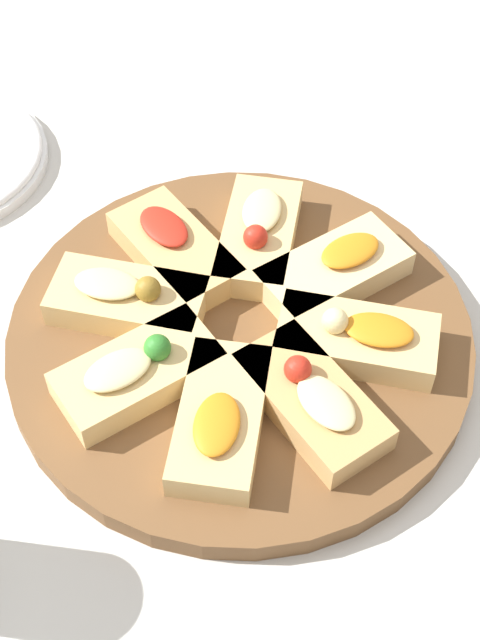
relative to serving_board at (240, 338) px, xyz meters
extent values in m
plane|color=beige|center=(0.00, 0.00, -0.01)|extent=(3.00, 3.00, 0.00)
cylinder|color=brown|center=(0.00, 0.00, 0.00)|extent=(0.34, 0.34, 0.02)
cube|color=#DBB775|center=(-0.08, 0.03, 0.02)|extent=(0.13, 0.10, 0.02)
ellipsoid|color=orange|center=(-0.09, 0.04, 0.04)|extent=(0.06, 0.05, 0.01)
cube|color=tan|center=(-0.08, -0.03, 0.02)|extent=(0.13, 0.09, 0.02)
ellipsoid|color=beige|center=(-0.09, -0.03, 0.04)|extent=(0.06, 0.05, 0.01)
sphere|color=red|center=(-0.06, -0.02, 0.04)|extent=(0.02, 0.02, 0.02)
cube|color=#DBB775|center=(-0.04, -0.08, 0.02)|extent=(0.10, 0.13, 0.02)
ellipsoid|color=orange|center=(-0.04, -0.09, 0.04)|extent=(0.05, 0.06, 0.01)
sphere|color=beige|center=(-0.03, -0.06, 0.04)|extent=(0.02, 0.02, 0.02)
cube|color=#E5C689|center=(0.03, -0.08, 0.02)|extent=(0.09, 0.13, 0.02)
ellipsoid|color=orange|center=(0.03, -0.09, 0.04)|extent=(0.04, 0.06, 0.01)
cube|color=#DBB775|center=(0.08, -0.04, 0.02)|extent=(0.13, 0.10, 0.02)
ellipsoid|color=beige|center=(0.09, -0.04, 0.04)|extent=(0.06, 0.05, 0.01)
sphere|color=red|center=(0.06, -0.03, 0.04)|extent=(0.02, 0.02, 0.02)
cube|color=tan|center=(0.08, 0.03, 0.02)|extent=(0.13, 0.09, 0.02)
ellipsoid|color=red|center=(0.09, 0.04, 0.04)|extent=(0.06, 0.05, 0.01)
cube|color=#DBB775|center=(0.04, 0.08, 0.02)|extent=(0.10, 0.13, 0.02)
ellipsoid|color=beige|center=(0.05, 0.09, 0.04)|extent=(0.05, 0.06, 0.01)
sphere|color=olive|center=(0.03, 0.06, 0.04)|extent=(0.02, 0.02, 0.02)
cube|color=#DBB775|center=(-0.03, 0.08, 0.02)|extent=(0.09, 0.13, 0.02)
ellipsoid|color=beige|center=(-0.03, 0.09, 0.04)|extent=(0.04, 0.06, 0.01)
sphere|color=#2D7A28|center=(-0.02, 0.06, 0.04)|extent=(0.02, 0.02, 0.02)
camera|label=1|loc=(-0.39, 0.10, 0.53)|focal=50.00mm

